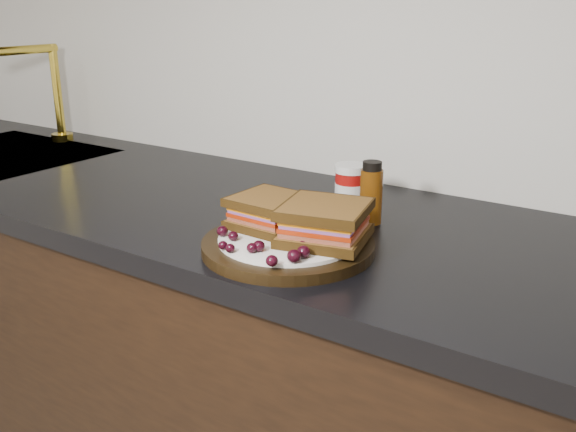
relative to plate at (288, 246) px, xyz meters
The scene contains 29 objects.
countertop 0.15m from the plate, 81.04° to the left, with size 3.98×0.60×0.04m, color black.
sink 1.04m from the plate, behind, with size 0.50×0.42×0.16m, color #B2B2B7, non-canonical shape.
faucet 1.09m from the plate, 161.15° to the left, with size 0.06×0.22×0.28m, color gold, non-canonical shape.
plate is the anchor object (origin of this frame).
sandwich_left 0.07m from the plate, 154.57° to the left, with size 0.12×0.12×0.05m, color brown, non-canonical shape.
sandwich_right 0.07m from the plate, 20.06° to the left, with size 0.13×0.13×0.06m, color brown, non-canonical shape.
grape_0 0.11m from the plate, 148.60° to the right, with size 0.02×0.02×0.02m, color black.
grape_1 0.09m from the plate, 135.87° to the right, with size 0.02×0.02×0.02m, color black.
grape_2 0.12m from the plate, 117.86° to the right, with size 0.01×0.01×0.01m, color black.
grape_3 0.11m from the plate, 108.95° to the right, with size 0.02×0.02×0.01m, color black.
grape_4 0.09m from the plate, 95.24° to the right, with size 0.02×0.02×0.02m, color black.
grape_5 0.08m from the plate, 91.84° to the right, with size 0.02×0.02×0.02m, color black.
grape_6 0.12m from the plate, 66.99° to the right, with size 0.02×0.02×0.02m, color black.
grape_7 0.11m from the plate, 51.11° to the right, with size 0.02×0.02×0.02m, color black.
grape_8 0.09m from the plate, 41.18° to the right, with size 0.02×0.02×0.02m, color black.
grape_9 0.07m from the plate, 35.10° to the right, with size 0.02×0.02×0.02m, color black.
grape_10 0.09m from the plate, ahead, with size 0.02×0.02×0.02m, color black.
grape_11 0.08m from the plate, ahead, with size 0.02×0.02×0.01m, color black.
grape_12 0.08m from the plate, 14.55° to the left, with size 0.02×0.02×0.02m, color black.
grape_13 0.09m from the plate, 37.52° to the left, with size 0.02×0.02×0.01m, color black.
grape_14 0.08m from the plate, 140.46° to the left, with size 0.02×0.02×0.02m, color black.
grape_15 0.06m from the plate, 163.54° to the left, with size 0.02×0.02×0.02m, color black.
grape_16 0.09m from the plate, behind, with size 0.02×0.02×0.02m, color black.
grape_17 0.09m from the plate, behind, with size 0.02×0.02×0.02m, color black.
grape_18 0.08m from the plate, 142.96° to the left, with size 0.02×0.02×0.02m, color black.
grape_19 0.09m from the plate, 152.05° to the left, with size 0.02×0.02×0.02m, color black.
grape_20 0.07m from the plate, 167.57° to the right, with size 0.02×0.02×0.02m, color black.
condiment_jar 0.24m from the plate, 94.22° to the left, with size 0.06×0.06×0.09m, color maroon.
oil_bottle 0.21m from the plate, 77.16° to the left, with size 0.04×0.04×0.11m, color #512908.
Camera 1 is at (0.52, 0.75, 1.29)m, focal length 40.00 mm.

